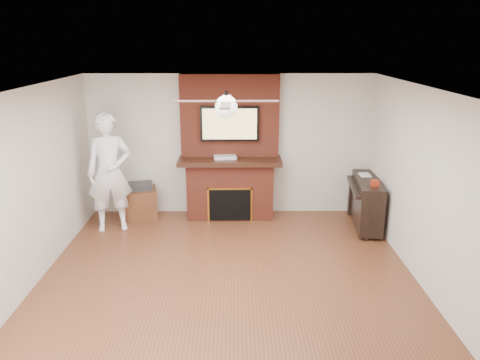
{
  "coord_description": "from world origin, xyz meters",
  "views": [
    {
      "loc": [
        0.12,
        -5.39,
        3.07
      ],
      "look_at": [
        0.16,
        0.9,
        1.16
      ],
      "focal_mm": 35.0,
      "sensor_mm": 36.0,
      "label": 1
    }
  ],
  "objects_px": {
    "fireplace": "(230,162)",
    "piano": "(366,201)",
    "side_table": "(141,201)",
    "person": "(110,172)"
  },
  "relations": [
    {
      "from": "side_table",
      "to": "person",
      "type": "bearing_deg",
      "value": -137.04
    },
    {
      "from": "piano",
      "to": "fireplace",
      "type": "bearing_deg",
      "value": 173.12
    },
    {
      "from": "fireplace",
      "to": "piano",
      "type": "bearing_deg",
      "value": -13.42
    },
    {
      "from": "person",
      "to": "fireplace",
      "type": "bearing_deg",
      "value": 2.11
    },
    {
      "from": "person",
      "to": "piano",
      "type": "height_order",
      "value": "person"
    },
    {
      "from": "fireplace",
      "to": "side_table",
      "type": "xyz_separation_m",
      "value": [
        -1.59,
        -0.07,
        -0.71
      ]
    },
    {
      "from": "piano",
      "to": "person",
      "type": "bearing_deg",
      "value": -172.66
    },
    {
      "from": "fireplace",
      "to": "person",
      "type": "distance_m",
      "value": 2.05
    },
    {
      "from": "person",
      "to": "side_table",
      "type": "bearing_deg",
      "value": 40.98
    },
    {
      "from": "fireplace",
      "to": "person",
      "type": "bearing_deg",
      "value": -162.72
    }
  ]
}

